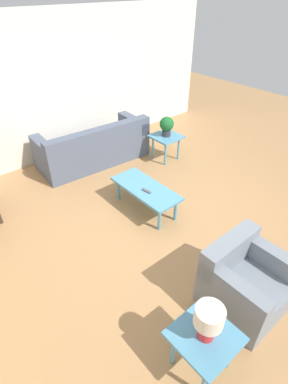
# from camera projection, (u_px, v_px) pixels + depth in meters

# --- Properties ---
(ground_plane) EXTENTS (14.00, 14.00, 0.00)m
(ground_plane) POSITION_uv_depth(u_px,v_px,m) (171.00, 217.00, 4.71)
(ground_plane) COLOR #A87A4C
(wall_right) EXTENTS (0.12, 7.20, 2.70)m
(wall_right) POSITION_uv_depth(u_px,v_px,m) (64.00, 87.00, 5.83)
(wall_right) COLOR silver
(wall_right) RESTS_ON ground_plane
(sofa) EXTENTS (1.02, 2.22, 0.83)m
(sofa) POSITION_uv_depth(u_px,v_px,m) (94.00, 148.00, 5.96)
(sofa) COLOR #4C566B
(sofa) RESTS_ON ground_plane
(armchair) EXTENTS (0.80, 0.82, 0.79)m
(armchair) POSITION_uv_depth(u_px,v_px,m) (244.00, 282.00, 3.32)
(armchair) COLOR slate
(armchair) RESTS_ON ground_plane
(coffee_table) EXTENTS (1.18, 0.51, 0.42)m
(coffee_table) POSITION_uv_depth(u_px,v_px,m) (146.00, 190.00, 4.67)
(coffee_table) COLOR teal
(coffee_table) RESTS_ON ground_plane
(side_table_plant) EXTENTS (0.55, 0.55, 0.51)m
(side_table_plant) POSITION_uv_depth(u_px,v_px,m) (166.00, 139.00, 6.00)
(side_table_plant) COLOR teal
(side_table_plant) RESTS_ON ground_plane
(side_table_lamp) EXTENTS (0.55, 0.55, 0.51)m
(side_table_lamp) POSITION_uv_depth(u_px,v_px,m) (204.00, 340.00, 2.66)
(side_table_lamp) COLOR teal
(side_table_lamp) RESTS_ON ground_plane
(potted_plant) EXTENTS (0.28, 0.28, 0.39)m
(potted_plant) POSITION_uv_depth(u_px,v_px,m) (167.00, 125.00, 5.83)
(potted_plant) COLOR #333338
(potted_plant) RESTS_ON side_table_plant
(table_lamp) EXTENTS (0.25, 0.25, 0.38)m
(table_lamp) POSITION_uv_depth(u_px,v_px,m) (209.00, 320.00, 2.48)
(table_lamp) COLOR red
(table_lamp) RESTS_ON side_table_lamp
(remote_control) EXTENTS (0.16, 0.06, 0.02)m
(remote_control) POSITION_uv_depth(u_px,v_px,m) (146.00, 191.00, 4.55)
(remote_control) COLOR #4C4C51
(remote_control) RESTS_ON coffee_table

